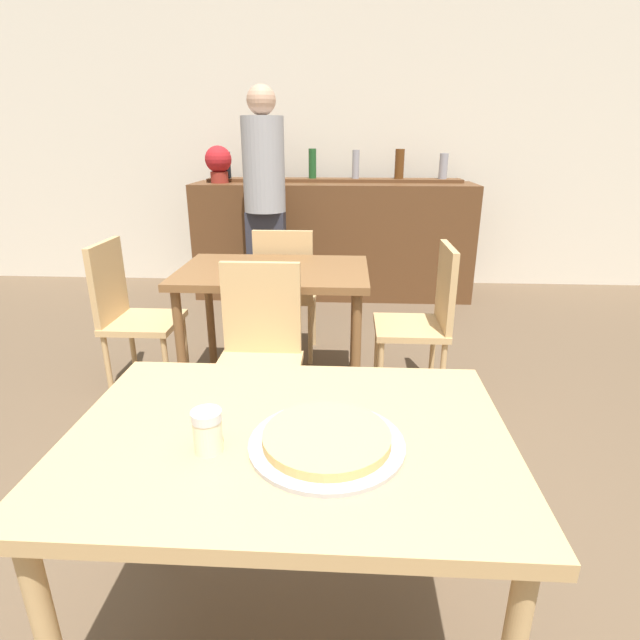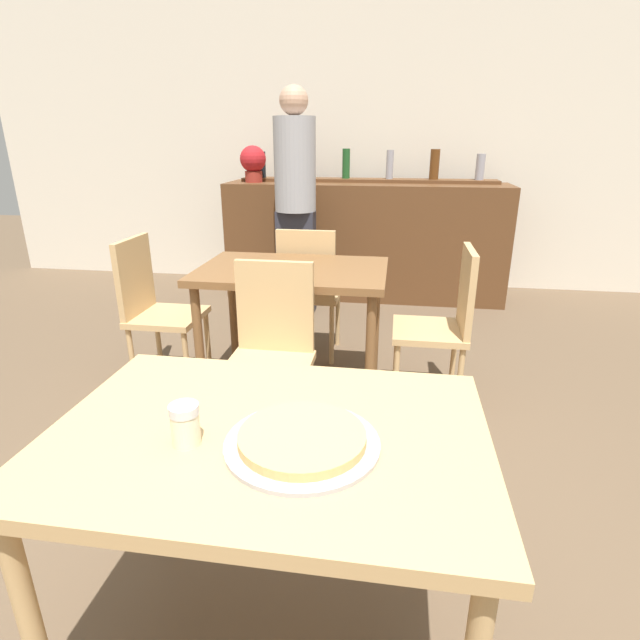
# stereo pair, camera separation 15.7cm
# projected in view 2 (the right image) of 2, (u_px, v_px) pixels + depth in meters

# --- Properties ---
(wall_back) EXTENTS (8.00, 0.05, 2.80)m
(wall_back) POSITION_uv_depth(u_px,v_px,m) (371.00, 144.00, 4.93)
(wall_back) COLOR silver
(wall_back) RESTS_ON ground_plane
(dining_table_near) EXTENTS (1.11, 0.78, 0.76)m
(dining_table_near) POSITION_uv_depth(u_px,v_px,m) (269.00, 458.00, 1.30)
(dining_table_near) COLOR tan
(dining_table_near) RESTS_ON ground_plane
(dining_table_far) EXTENTS (1.05, 0.71, 0.78)m
(dining_table_far) POSITION_uv_depth(u_px,v_px,m) (293.00, 285.00, 2.82)
(dining_table_far) COLOR brown
(dining_table_far) RESTS_ON ground_plane
(bar_counter) EXTENTS (2.60, 0.56, 1.07)m
(bar_counter) POSITION_uv_depth(u_px,v_px,m) (364.00, 241.00, 4.76)
(bar_counter) COLOR brown
(bar_counter) RESTS_ON ground_plane
(bar_back_shelf) EXTENTS (2.39, 0.24, 0.34)m
(bar_back_shelf) POSITION_uv_depth(u_px,v_px,m) (367.00, 174.00, 4.68)
(bar_back_shelf) COLOR brown
(bar_back_shelf) RESTS_ON bar_counter
(chair_far_side_front) EXTENTS (0.40, 0.40, 0.92)m
(chair_far_side_front) POSITION_uv_depth(u_px,v_px,m) (271.00, 345.00, 2.39)
(chair_far_side_front) COLOR tan
(chair_far_side_front) RESTS_ON ground_plane
(chair_far_side_back) EXTENTS (0.40, 0.40, 0.92)m
(chair_far_side_back) POSITION_uv_depth(u_px,v_px,m) (309.00, 286.00, 3.35)
(chair_far_side_back) COLOR tan
(chair_far_side_back) RESTS_ON ground_plane
(chair_far_side_left) EXTENTS (0.40, 0.40, 0.92)m
(chair_far_side_left) POSITION_uv_depth(u_px,v_px,m) (153.00, 303.00, 2.99)
(chair_far_side_left) COLOR tan
(chair_far_side_left) RESTS_ON ground_plane
(chair_far_side_right) EXTENTS (0.40, 0.40, 0.92)m
(chair_far_side_right) POSITION_uv_depth(u_px,v_px,m) (445.00, 318.00, 2.75)
(chair_far_side_right) COLOR tan
(chair_far_side_right) RESTS_ON ground_plane
(pizza_tray) EXTENTS (0.38, 0.38, 0.04)m
(pizza_tray) POSITION_uv_depth(u_px,v_px,m) (302.00, 440.00, 1.19)
(pizza_tray) COLOR #A3A3A8
(pizza_tray) RESTS_ON dining_table_near
(cheese_shaker) EXTENTS (0.07, 0.07, 0.11)m
(cheese_shaker) POSITION_uv_depth(u_px,v_px,m) (185.00, 424.00, 1.19)
(cheese_shaker) COLOR beige
(cheese_shaker) RESTS_ON dining_table_near
(person_standing) EXTENTS (0.34, 0.34, 1.85)m
(person_standing) POSITION_uv_depth(u_px,v_px,m) (295.00, 195.00, 4.13)
(person_standing) COLOR #2D2D38
(person_standing) RESTS_ON ground_plane
(potted_plant) EXTENTS (0.24, 0.24, 0.33)m
(potted_plant) POSITION_uv_depth(u_px,v_px,m) (253.00, 162.00, 4.61)
(potted_plant) COLOR maroon
(potted_plant) RESTS_ON bar_counter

